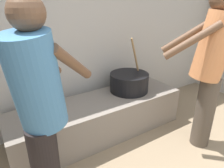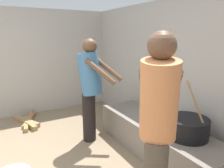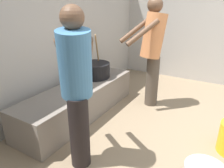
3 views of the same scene
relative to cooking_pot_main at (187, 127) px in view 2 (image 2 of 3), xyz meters
The scene contains 6 objects.
block_enclosure_rear 0.85m from the cooking_pot_main, 136.86° to the left, with size 5.31×0.20×2.14m, color #ADA8A0.
hearth_ledge 0.58m from the cooking_pot_main, behind, with size 2.06×0.60×0.45m, color slate.
cooking_pot_main is the anchor object (origin of this frame).
cook_in_blue_shirt 1.47m from the cooking_pot_main, 151.31° to the right, with size 0.71×0.66×1.57m.
cook_in_orange_shirt 0.97m from the cooking_pot_main, 64.99° to the right, with size 0.72×0.69×1.65m.
firewood_pile 2.90m from the cooking_pot_main, 149.17° to the right, with size 0.95×0.45×0.08m.
Camera 2 is at (2.07, 0.20, 1.62)m, focal length 33.88 mm.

